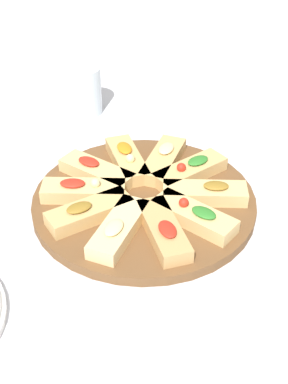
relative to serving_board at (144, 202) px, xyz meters
The scene contains 13 objects.
ground_plane 0.01m from the serving_board, ahead, with size 3.00×3.00×0.00m, color silver.
serving_board is the anchor object (origin of this frame).
focaccia_slice_0 0.10m from the serving_board, 156.52° to the left, with size 0.14×0.09×0.03m.
focaccia_slice_1 0.10m from the serving_board, 164.57° to the right, with size 0.14×0.08×0.04m.
focaccia_slice_2 0.10m from the serving_board, 131.46° to the right, with size 0.12×0.13×0.03m.
focaccia_slice_3 0.10m from the serving_board, 94.02° to the right, with size 0.05×0.14×0.04m.
focaccia_slice_4 0.10m from the serving_board, 56.72° to the right, with size 0.11×0.14×0.03m.
focaccia_slice_5 0.10m from the serving_board, 23.04° to the right, with size 0.14×0.09×0.04m.
focaccia_slice_6 0.10m from the serving_board, ahead, with size 0.14×0.07×0.03m.
focaccia_slice_7 0.10m from the serving_board, 46.18° to the left, with size 0.12×0.13×0.03m.
focaccia_slice_8 0.10m from the serving_board, 85.42° to the left, with size 0.05×0.14×0.03m.
focaccia_slice_9 0.10m from the serving_board, 119.48° to the left, with size 0.10×0.14×0.04m.
water_glass 0.35m from the serving_board, 90.09° to the right, with size 0.08×0.08×0.10m, color silver.
Camera 1 is at (0.25, 0.64, 0.54)m, focal length 50.00 mm.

